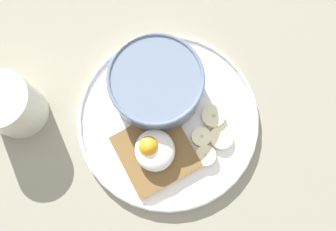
{
  "coord_description": "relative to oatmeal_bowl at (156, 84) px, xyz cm",
  "views": [
    {
      "loc": [
        -10.82,
        2.35,
        52.38
      ],
      "look_at": [
        0.0,
        0.0,
        5.0
      ],
      "focal_mm": 35.0,
      "sensor_mm": 36.0,
      "label": 1
    }
  ],
  "objects": [
    {
      "name": "ground_plane",
      "position": [
        -4.85,
        -0.73,
        -4.98
      ],
      "size": [
        120.0,
        120.0,
        2.0
      ],
      "primitive_type": "cube",
      "color": "gray",
      "rests_on": "ground"
    },
    {
      "name": "plate",
      "position": [
        -4.85,
        -0.73,
        -3.18
      ],
      "size": [
        28.15,
        28.15,
        1.6
      ],
      "color": "white",
      "rests_on": "ground_plane"
    },
    {
      "name": "oatmeal_bowl",
      "position": [
        0.0,
        0.0,
        0.0
      ],
      "size": [
        14.09,
        14.09,
        5.89
      ],
      "color": "slate",
      "rests_on": "plate"
    },
    {
      "name": "toast_slice",
      "position": [
        -9.59,
        2.23,
        -2.27
      ],
      "size": [
        12.83,
        12.83,
        1.27
      ],
      "color": "brown",
      "rests_on": "plate"
    },
    {
      "name": "poached_egg",
      "position": [
        -9.46,
        2.38,
        -0.18
      ],
      "size": [
        6.16,
        5.8,
        3.74
      ],
      "color": "white",
      "rests_on": "toast_slice"
    },
    {
      "name": "banana_slice_front",
      "position": [
        -8.85,
        -5.02,
        -2.4
      ],
      "size": [
        4.11,
        4.09,
        1.24
      ],
      "color": "#F5F1C0",
      "rests_on": "plate"
    },
    {
      "name": "banana_slice_left",
      "position": [
        -11.75,
        -4.99,
        -2.34
      ],
      "size": [
        4.07,
        4.14,
        1.48
      ],
      "color": "beige",
      "rests_on": "plate"
    },
    {
      "name": "banana_slice_back",
      "position": [
        -6.25,
        -7.48,
        -2.24
      ],
      "size": [
        4.49,
        4.42,
        1.63
      ],
      "color": "beige",
      "rests_on": "plate"
    },
    {
      "name": "banana_slice_right",
      "position": [
        -9.62,
        -7.89,
        -2.46
      ],
      "size": [
        5.13,
        5.13,
        1.21
      ],
      "color": "#F9EBBC",
      "rests_on": "plate"
    },
    {
      "name": "coffee_mug",
      "position": [
        1.3,
        21.62,
        0.17
      ],
      "size": [
        8.55,
        8.55,
        8.09
      ],
      "color": "silver",
      "rests_on": "ground_plane"
    }
  ]
}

